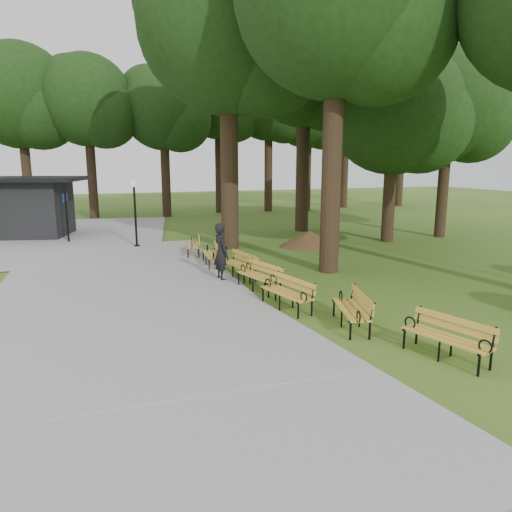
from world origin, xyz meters
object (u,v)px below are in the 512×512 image
object	(u,v)px
lawn_tree_1	(394,109)
lawn_tree_4	(305,66)
kiosk	(28,207)
lawn_tree_2	(228,23)
bench_0	(446,338)
bench_6	(193,245)
person	(221,252)
lamp_post	(135,199)
bench_2	(286,293)
bench_3	(259,277)
bench_5	(212,254)
bench_4	(238,265)
bench_1	(351,310)
dirt_mound	(309,238)
lawn_tree_5	(449,106)

from	to	relation	value
lawn_tree_1	lawn_tree_4	xyz separation A→B (m)	(-2.44, 4.83, 2.63)
kiosk	lawn_tree_2	bearing A→B (deg)	-22.34
bench_0	bench_6	bearing A→B (deg)	174.62
person	lamp_post	world-z (taller)	lamp_post
kiosk	bench_2	size ratio (longest dim) A/B	2.65
bench_0	kiosk	bearing A→B (deg)	-171.60
bench_3	bench_6	bearing A→B (deg)	172.11
lawn_tree_4	bench_5	bearing A→B (deg)	-134.90
kiosk	bench_5	bearing A→B (deg)	-39.82
lamp_post	bench_0	bearing A→B (deg)	-73.32
bench_2	bench_4	size ratio (longest dim) A/B	1.00
kiosk	bench_1	distance (m)	20.14
bench_3	lawn_tree_1	size ratio (longest dim) A/B	0.20
bench_4	lawn_tree_4	world-z (taller)	lawn_tree_4
person	bench_3	bearing A→B (deg)	-163.93
person	bench_1	bearing A→B (deg)	-170.06
bench_1	dirt_mound	bearing A→B (deg)	175.15
lawn_tree_5	bench_6	bearing A→B (deg)	-178.00
bench_5	lawn_tree_2	size ratio (longest dim) A/B	0.14
dirt_mound	bench_1	world-z (taller)	bench_1
person	lawn_tree_4	distance (m)	14.55
bench_1	bench_5	size ratio (longest dim) A/B	1.00
bench_6	bench_5	bearing A→B (deg)	17.25
bench_5	bench_6	world-z (taller)	same
bench_2	bench_6	xyz separation A→B (m)	(-0.75, 8.23, 0.00)
bench_6	lawn_tree_1	distance (m)	11.58
dirt_mound	person	bearing A→B (deg)	-139.89
bench_1	lamp_post	bearing A→B (deg)	-147.51
bench_2	bench_5	bearing A→B (deg)	172.68
bench_2	lawn_tree_4	world-z (taller)	lawn_tree_4
dirt_mound	bench_1	bearing A→B (deg)	-111.22
bench_3	lawn_tree_2	bearing A→B (deg)	155.64
bench_2	lawn_tree_4	distance (m)	17.15
bench_2	lawn_tree_1	bearing A→B (deg)	120.09
lawn_tree_5	bench_3	bearing A→B (deg)	-152.32
bench_0	lawn_tree_1	xyz separation A→B (m)	(7.46, 12.50, 5.97)
lawn_tree_4	bench_6	bearing A→B (deg)	-146.29
dirt_mound	bench_3	xyz separation A→B (m)	(-4.96, -6.49, 0.07)
person	lawn_tree_1	world-z (taller)	lawn_tree_1
kiosk	lawn_tree_4	distance (m)	16.65
bench_4	lawn_tree_5	size ratio (longest dim) A/B	0.20
bench_3	bench_6	size ratio (longest dim) A/B	1.00
kiosk	lawn_tree_2	distance (m)	14.03
bench_2	bench_5	xyz separation A→B (m)	(-0.53, 5.94, 0.00)
dirt_mound	bench_3	distance (m)	8.17
bench_4	lawn_tree_5	world-z (taller)	lawn_tree_5
bench_6	lawn_tree_5	distance (m)	14.86
lawn_tree_1	lawn_tree_5	distance (m)	3.56
lawn_tree_4	lawn_tree_5	xyz separation A→B (m)	(5.97, -4.52, -2.32)
lawn_tree_2	lamp_post	bearing A→B (deg)	157.97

